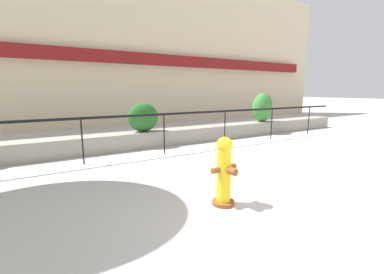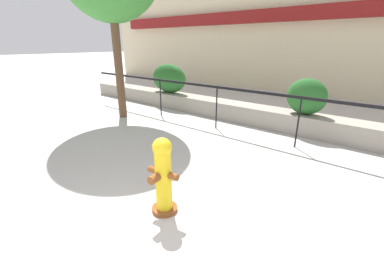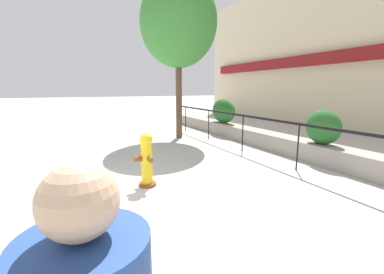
{
  "view_description": "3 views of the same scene",
  "coord_description": "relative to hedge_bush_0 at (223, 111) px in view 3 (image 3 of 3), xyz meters",
  "views": [
    {
      "loc": [
        -2.94,
        -1.62,
        1.77
      ],
      "look_at": [
        -0.15,
        3.11,
        0.77
      ],
      "focal_mm": 24.0,
      "sensor_mm": 36.0,
      "label": 1
    },
    {
      "loc": [
        1.62,
        -0.68,
        2.2
      ],
      "look_at": [
        -1.1,
        2.61,
        0.63
      ],
      "focal_mm": 24.0,
      "sensor_mm": 36.0,
      "label": 2
    },
    {
      "loc": [
        4.24,
        0.06,
        1.93
      ],
      "look_at": [
        -0.98,
        2.59,
        0.84
      ],
      "focal_mm": 24.0,
      "sensor_mm": 36.0,
      "label": 3
    }
  ],
  "objects": [
    {
      "name": "ground_plane",
      "position": [
        4.98,
        -6.0,
        -1.0
      ],
      "size": [
        120.0,
        120.0,
        0.0
      ],
      "primitive_type": "plane",
      "color": "#BCB7B2"
    },
    {
      "name": "planter_wall_low",
      "position": [
        4.98,
        0.0,
        -0.75
      ],
      "size": [
        18.0,
        0.7,
        0.5
      ],
      "primitive_type": "cube",
      "color": "gray",
      "rests_on": "ground"
    },
    {
      "name": "fence_railing_segment",
      "position": [
        4.98,
        -1.1,
        0.01
      ],
      "size": [
        15.0,
        0.05,
        1.15
      ],
      "color": "black",
      "rests_on": "ground"
    },
    {
      "name": "hedge_bush_0",
      "position": [
        0.0,
        0.0,
        0.0
      ],
      "size": [
        1.54,
        0.57,
        1.01
      ],
      "primitive_type": "ellipsoid",
      "color": "#235B23",
      "rests_on": "planter_wall_low"
    },
    {
      "name": "hedge_bush_1",
      "position": [
        4.77,
        0.0,
        -0.06
      ],
      "size": [
        0.97,
        0.58,
        0.9
      ],
      "primitive_type": "ellipsoid",
      "color": "#235B23",
      "rests_on": "planter_wall_low"
    },
    {
      "name": "fire_hydrant",
      "position": [
        4.39,
        -4.61,
        -0.45
      ],
      "size": [
        0.48,
        0.45,
        1.08
      ],
      "color": "brown",
      "rests_on": "ground"
    },
    {
      "name": "street_tree",
      "position": [
        -0.1,
        -2.0,
        3.32
      ],
      "size": [
        3.11,
        2.8,
        5.97
      ],
      "color": "brown",
      "rests_on": "ground"
    }
  ]
}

